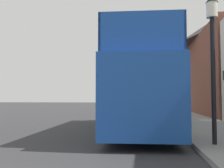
% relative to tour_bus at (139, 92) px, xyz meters
% --- Properties ---
extents(ground_plane, '(144.00, 144.00, 0.00)m').
position_rel_tour_bus_xyz_m(ground_plane, '(-4.27, 11.53, -1.77)').
color(ground_plane, '#333335').
extents(sidewalk, '(3.19, 108.00, 0.14)m').
position_rel_tour_bus_xyz_m(sidewalk, '(3.23, 8.53, -1.70)').
color(sidewalk, gray).
rests_on(sidewalk, ground_plane).
extents(brick_terrace_rear, '(6.00, 18.71, 9.68)m').
position_rel_tour_bus_xyz_m(brick_terrace_rear, '(7.83, 13.90, 3.07)').
color(brick_terrace_rear, brown).
rests_on(brick_terrace_rear, ground_plane).
extents(tour_bus, '(2.84, 10.50, 3.94)m').
position_rel_tour_bus_xyz_m(tour_bus, '(0.00, 0.00, 0.00)').
color(tour_bus, '#19479E').
rests_on(tour_bus, ground_plane).
extents(parked_car_ahead_of_bus, '(1.83, 4.30, 1.40)m').
position_rel_tour_bus_xyz_m(parked_car_ahead_of_bus, '(0.55, 8.97, -1.11)').
color(parked_car_ahead_of_bus, silver).
rests_on(parked_car_ahead_of_bus, ground_plane).
extents(lamp_post_nearest, '(0.35, 0.35, 4.38)m').
position_rel_tour_bus_xyz_m(lamp_post_nearest, '(2.23, -4.34, 1.42)').
color(lamp_post_nearest, black).
rests_on(lamp_post_nearest, sidewalk).
extents(lamp_post_second, '(0.35, 0.35, 5.23)m').
position_rel_tour_bus_xyz_m(lamp_post_second, '(2.18, 4.48, 1.94)').
color(lamp_post_second, black).
rests_on(lamp_post_second, sidewalk).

